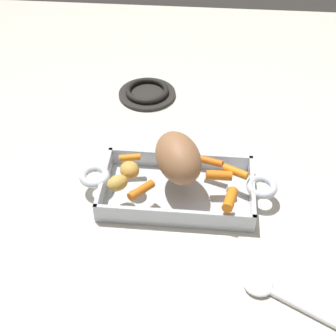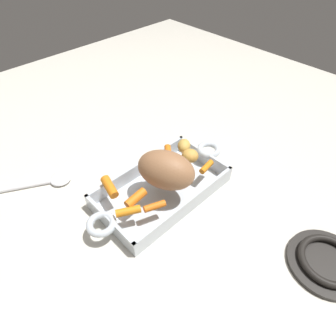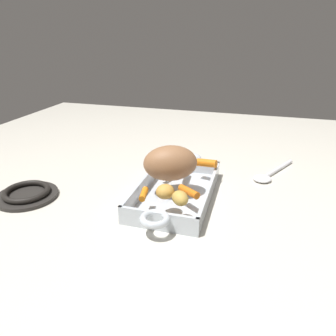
# 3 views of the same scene
# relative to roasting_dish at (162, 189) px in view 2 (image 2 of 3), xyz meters

# --- Properties ---
(ground_plane) EXTENTS (2.07, 2.07, 0.00)m
(ground_plane) POSITION_rel_roasting_dish_xyz_m (0.00, 0.00, -0.02)
(ground_plane) COLOR silver
(roasting_dish) EXTENTS (0.45, 0.20, 0.05)m
(roasting_dish) POSITION_rel_roasting_dish_xyz_m (0.00, 0.00, 0.00)
(roasting_dish) COLOR silver
(roasting_dish) RESTS_ON ground_plane
(pork_roast) EXTENTS (0.15, 0.17, 0.10)m
(pork_roast) POSITION_rel_roasting_dish_xyz_m (0.00, -0.02, 0.08)
(pork_roast) COLOR #9B6945
(pork_roast) RESTS_ON roasting_dish
(baby_carrot_northeast) EXTENTS (0.06, 0.03, 0.03)m
(baby_carrot_northeast) POSITION_rel_roasting_dish_xyz_m (-0.09, -0.01, 0.05)
(baby_carrot_northeast) COLOR orange
(baby_carrot_northeast) RESTS_ON roasting_dish
(baby_carrot_southeast) EXTENTS (0.04, 0.07, 0.03)m
(baby_carrot_southeast) POSITION_rel_roasting_dish_xyz_m (-0.12, 0.06, 0.05)
(baby_carrot_southeast) COLOR orange
(baby_carrot_southeast) RESTS_ON roasting_dish
(baby_carrot_center_right) EXTENTS (0.05, 0.02, 0.02)m
(baby_carrot_center_right) POSITION_rel_roasting_dish_xyz_m (0.12, -0.05, 0.04)
(baby_carrot_center_right) COLOR orange
(baby_carrot_center_right) RESTS_ON roasting_dish
(baby_carrot_southwest) EXTENTS (0.06, 0.06, 0.02)m
(baby_carrot_southwest) POSITION_rel_roasting_dish_xyz_m (0.07, 0.05, 0.04)
(baby_carrot_southwest) COLOR orange
(baby_carrot_southwest) RESTS_ON roasting_dish
(baby_carrot_northwest) EXTENTS (0.06, 0.04, 0.02)m
(baby_carrot_northwest) POSITION_rel_roasting_dish_xyz_m (-0.13, -0.03, 0.04)
(baby_carrot_northwest) COLOR orange
(baby_carrot_northwest) RESTS_ON roasting_dish
(baby_carrot_center_left) EXTENTS (0.06, 0.03, 0.02)m
(baby_carrot_center_left) POSITION_rel_roasting_dish_xyz_m (-0.07, -0.06, 0.04)
(baby_carrot_center_left) COLOR orange
(baby_carrot_center_left) RESTS_ON roasting_dish
(potato_whole) EXTENTS (0.06, 0.06, 0.04)m
(potato_whole) POSITION_rel_roasting_dish_xyz_m (0.11, -0.00, 0.05)
(potato_whole) COLOR gold
(potato_whole) RESTS_ON roasting_dish
(potato_golden_small) EXTENTS (0.06, 0.06, 0.03)m
(potato_golden_small) POSITION_rel_roasting_dish_xyz_m (0.13, 0.04, 0.05)
(potato_golden_small) COLOR gold
(potato_golden_small) RESTS_ON roasting_dish
(stove_burner_rear) EXTENTS (0.17, 0.17, 0.03)m
(stove_burner_rear) POSITION_rel_roasting_dish_xyz_m (0.12, -0.40, -0.01)
(stove_burner_rear) COLOR #282623
(stove_burner_rear) RESTS_ON ground_plane
(serving_spoon) EXTENTS (0.22, 0.14, 0.02)m
(serving_spoon) POSITION_rel_roasting_dish_xyz_m (-0.21, 0.25, -0.01)
(serving_spoon) COLOR white
(serving_spoon) RESTS_ON ground_plane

